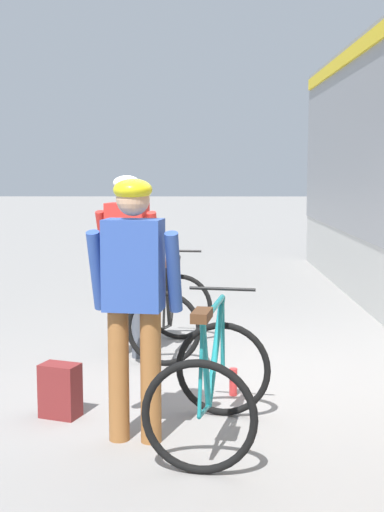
{
  "coord_description": "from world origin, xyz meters",
  "views": [
    {
      "loc": [
        -0.36,
        -5.98,
        1.83
      ],
      "look_at": [
        -0.43,
        0.21,
        1.05
      ],
      "focal_mm": 49.02,
      "sensor_mm": 36.0,
      "label": 1
    }
  ],
  "objects": [
    {
      "name": "water_bottle_near_the_bikes",
      "position": [
        -0.08,
        -0.49,
        0.11
      ],
      "size": [
        0.06,
        0.06,
        0.22
      ],
      "primitive_type": "cylinder",
      "color": "red",
      "rests_on": "ground"
    },
    {
      "name": "backpack_on_platform",
      "position": [
        -1.39,
        -1.0,
        0.2
      ],
      "size": [
        0.32,
        0.26,
        0.4
      ],
      "primitive_type": "cube",
      "rotation": [
        0.0,
        0.0,
        -0.35
      ],
      "color": "maroon",
      "rests_on": "ground"
    },
    {
      "name": "bicycle_near_teal",
      "position": [
        -0.27,
        -1.47,
        0.4
      ],
      "size": [
        0.88,
        1.18,
        0.99
      ],
      "color": "black",
      "rests_on": "ground"
    },
    {
      "name": "cyclist_near_in_blue",
      "position": [
        -0.79,
        -1.45,
        1.05
      ],
      "size": [
        0.64,
        0.36,
        1.76
      ],
      "color": "#935B2D",
      "rests_on": "ground"
    },
    {
      "name": "cyclist_far_in_red",
      "position": [
        -1.05,
        0.68,
        1.05
      ],
      "size": [
        0.65,
        0.4,
        1.76
      ],
      "color": "#4C515B",
      "rests_on": "ground"
    },
    {
      "name": "ground_plane",
      "position": [
        0.0,
        0.0,
        0.0
      ],
      "size": [
        80.0,
        80.0,
        0.0
      ],
      "primitive_type": "plane",
      "color": "gray"
    },
    {
      "name": "bicycle_far_black",
      "position": [
        -0.63,
        0.85,
        0.4
      ],
      "size": [
        0.83,
        1.15,
        0.99
      ],
      "color": "black",
      "rests_on": "ground"
    }
  ]
}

